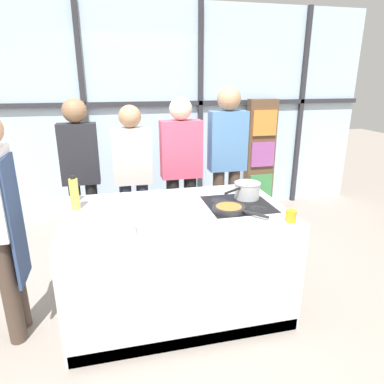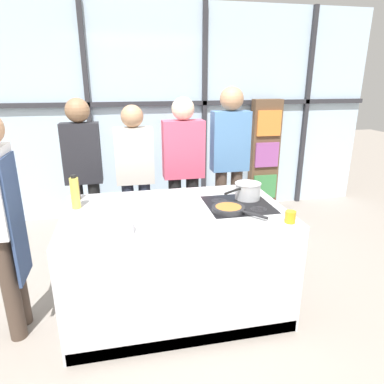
% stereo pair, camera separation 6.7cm
% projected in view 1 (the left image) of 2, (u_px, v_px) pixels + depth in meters
% --- Properties ---
extents(ground_plane, '(18.00, 18.00, 0.00)m').
position_uv_depth(ground_plane, '(177.00, 304.00, 2.97)').
color(ground_plane, gray).
extents(back_window_wall, '(6.40, 0.10, 2.80)m').
position_uv_depth(back_window_wall, '(144.00, 114.00, 4.59)').
color(back_window_wall, silver).
rests_on(back_window_wall, ground_plane).
extents(bookshelf, '(0.41, 0.19, 1.59)m').
position_uv_depth(bookshelf, '(260.00, 155.00, 4.97)').
color(bookshelf, brown).
rests_on(bookshelf, ground_plane).
extents(demo_island, '(1.72, 1.05, 0.88)m').
position_uv_depth(demo_island, '(177.00, 259.00, 2.83)').
color(demo_island, silver).
rests_on(demo_island, ground_plane).
extents(chef, '(0.23, 0.37, 1.67)m').
position_uv_depth(chef, '(1.00, 215.00, 2.33)').
color(chef, '#47382D').
rests_on(chef, ground_plane).
extents(spectator_far_left, '(0.37, 0.24, 1.69)m').
position_uv_depth(spectator_far_left, '(81.00, 169.00, 3.44)').
color(spectator_far_left, black).
rests_on(spectator_far_left, ground_plane).
extents(spectator_center_left, '(0.39, 0.23, 1.61)m').
position_uv_depth(spectator_center_left, '(133.00, 172.00, 3.58)').
color(spectator_center_left, '#232838').
rests_on(spectator_center_left, ground_plane).
extents(spectator_center_right, '(0.43, 0.24, 1.68)m').
position_uv_depth(spectator_center_right, '(181.00, 166.00, 3.68)').
color(spectator_center_right, black).
rests_on(spectator_center_right, ground_plane).
extents(spectator_far_right, '(0.41, 0.25, 1.78)m').
position_uv_depth(spectator_far_right, '(227.00, 157.00, 3.77)').
color(spectator_far_right, '#47382D').
rests_on(spectator_far_right, ground_plane).
extents(frying_pan, '(0.35, 0.39, 0.04)m').
position_uv_depth(frying_pan, '(230.00, 209.00, 2.65)').
color(frying_pan, '#232326').
rests_on(frying_pan, demo_island).
extents(saucepan, '(0.37, 0.28, 0.14)m').
position_uv_depth(saucepan, '(247.00, 190.00, 2.92)').
color(saucepan, silver).
rests_on(saucepan, demo_island).
extents(white_plate, '(0.26, 0.26, 0.01)m').
position_uv_depth(white_plate, '(121.00, 217.00, 2.53)').
color(white_plate, white).
rests_on(white_plate, demo_island).
extents(mixing_bowl, '(0.22, 0.22, 0.07)m').
position_uv_depth(mixing_bowl, '(119.00, 228.00, 2.26)').
color(mixing_bowl, silver).
rests_on(mixing_bowl, demo_island).
extents(oil_bottle, '(0.07, 0.07, 0.27)m').
position_uv_depth(oil_bottle, '(74.00, 194.00, 2.65)').
color(oil_bottle, '#E0CC4C').
rests_on(oil_bottle, demo_island).
extents(pepper_grinder, '(0.05, 0.05, 0.20)m').
position_uv_depth(pepper_grinder, '(76.00, 190.00, 2.86)').
color(pepper_grinder, '#332319').
rests_on(pepper_grinder, demo_island).
extents(juice_glass_near, '(0.08, 0.08, 0.09)m').
position_uv_depth(juice_glass_near, '(291.00, 216.00, 2.45)').
color(juice_glass_near, orange).
rests_on(juice_glass_near, demo_island).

